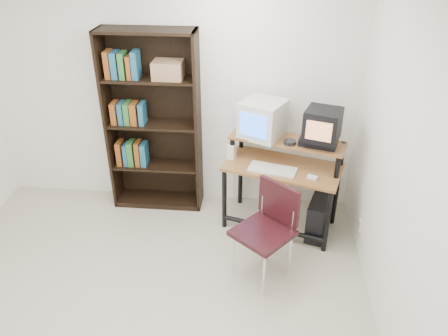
# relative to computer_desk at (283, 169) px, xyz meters

# --- Properties ---
(floor) EXTENTS (4.00, 4.00, 0.01)m
(floor) POSITION_rel_computer_desk_xyz_m (-1.22, -1.52, -0.69)
(floor) COLOR beige
(floor) RESTS_ON ground
(back_wall) EXTENTS (4.00, 0.01, 2.60)m
(back_wall) POSITION_rel_computer_desk_xyz_m (-1.22, 0.48, 0.62)
(back_wall) COLOR white
(back_wall) RESTS_ON floor
(right_wall) EXTENTS (0.01, 4.00, 2.60)m
(right_wall) POSITION_rel_computer_desk_xyz_m (0.78, -1.52, 0.62)
(right_wall) COLOR white
(right_wall) RESTS_ON floor
(computer_desk) EXTENTS (1.28, 0.89, 0.98)m
(computer_desk) POSITION_rel_computer_desk_xyz_m (0.00, 0.00, 0.00)
(computer_desk) COLOR #966131
(computer_desk) RESTS_ON floor
(crt_monitor) EXTENTS (0.53, 0.53, 0.38)m
(crt_monitor) POSITION_rel_computer_desk_xyz_m (-0.23, 0.18, 0.47)
(crt_monitor) COLOR silver
(crt_monitor) RESTS_ON computer_desk
(vcr) EXTENTS (0.42, 0.35, 0.08)m
(vcr) POSITION_rel_computer_desk_xyz_m (0.33, 0.01, 0.33)
(vcr) COLOR black
(vcr) RESTS_ON computer_desk
(crt_tv) EXTENTS (0.41, 0.40, 0.31)m
(crt_tv) POSITION_rel_computer_desk_xyz_m (0.34, -0.02, 0.52)
(crt_tv) COLOR black
(crt_tv) RESTS_ON vcr
(cd_spindle) EXTENTS (0.13, 0.13, 0.05)m
(cd_spindle) POSITION_rel_computer_desk_xyz_m (0.05, -0.01, 0.31)
(cd_spindle) COLOR #26262B
(cd_spindle) RESTS_ON computer_desk
(keyboard) EXTENTS (0.51, 0.33, 0.03)m
(keyboard) POSITION_rel_computer_desk_xyz_m (-0.11, -0.12, 0.05)
(keyboard) COLOR silver
(keyboard) RESTS_ON computer_desk
(mousepad) EXTENTS (0.27, 0.25, 0.01)m
(mousepad) POSITION_rel_computer_desk_xyz_m (0.26, -0.22, 0.04)
(mousepad) COLOR black
(mousepad) RESTS_ON computer_desk
(mouse) EXTENTS (0.12, 0.10, 0.03)m
(mouse) POSITION_rel_computer_desk_xyz_m (0.27, -0.24, 0.06)
(mouse) COLOR white
(mouse) RESTS_ON mousepad
(desk_speaker) EXTENTS (0.10, 0.10, 0.17)m
(desk_speaker) POSITION_rel_computer_desk_xyz_m (-0.54, 0.10, 0.12)
(desk_speaker) COLOR silver
(desk_speaker) RESTS_ON computer_desk
(pc_tower) EXTENTS (0.32, 0.49, 0.42)m
(pc_tower) POSITION_rel_computer_desk_xyz_m (0.40, -0.14, -0.47)
(pc_tower) COLOR black
(pc_tower) RESTS_ON floor
(school_chair) EXTENTS (0.64, 0.64, 0.91)m
(school_chair) POSITION_rel_computer_desk_xyz_m (-0.14, -0.76, -0.12)
(school_chair) COLOR black
(school_chair) RESTS_ON floor
(bookshelf) EXTENTS (1.00, 0.34, 2.00)m
(bookshelf) POSITION_rel_computer_desk_xyz_m (-1.40, 0.34, 0.33)
(bookshelf) COLOR black
(bookshelf) RESTS_ON floor
(wall_outlet) EXTENTS (0.02, 0.08, 0.12)m
(wall_outlet) POSITION_rel_computer_desk_xyz_m (0.77, -0.37, -0.38)
(wall_outlet) COLOR beige
(wall_outlet) RESTS_ON right_wall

